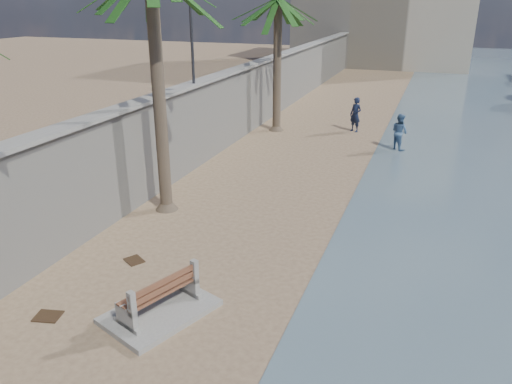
# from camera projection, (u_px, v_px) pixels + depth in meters

# --- Properties ---
(ground_plane) EXTENTS (140.00, 140.00, 0.00)m
(ground_plane) POSITION_uv_depth(u_px,v_px,m) (159.00, 371.00, 9.99)
(ground_plane) COLOR #8F7357
(seawall) EXTENTS (0.45, 70.00, 3.50)m
(seawall) POSITION_uv_depth(u_px,v_px,m) (257.00, 95.00, 28.49)
(seawall) COLOR gray
(seawall) RESTS_ON ground_plane
(wall_cap) EXTENTS (0.80, 70.00, 0.12)m
(wall_cap) POSITION_uv_depth(u_px,v_px,m) (257.00, 63.00, 27.83)
(wall_cap) COLOR gray
(wall_cap) RESTS_ON seawall
(bench_far) EXTENTS (2.47, 2.93, 1.04)m
(bench_far) POSITION_uv_depth(u_px,v_px,m) (159.00, 298.00, 11.60)
(bench_far) COLOR gray
(bench_far) RESTS_ON ground_plane
(palm_back) EXTENTS (5.00, 5.00, 7.75)m
(palm_back) POSITION_uv_depth(u_px,v_px,m) (278.00, 1.00, 25.49)
(palm_back) COLOR brown
(palm_back) RESTS_ON ground_plane
(streetlight) EXTENTS (0.28, 0.28, 5.12)m
(streetlight) POSITION_uv_depth(u_px,v_px,m) (190.00, 6.00, 19.68)
(streetlight) COLOR #2D2D33
(streetlight) RESTS_ON wall_cap
(person_a) EXTENTS (0.94, 0.85, 2.17)m
(person_a) POSITION_uv_depth(u_px,v_px,m) (356.00, 112.00, 27.30)
(person_a) COLOR #121A33
(person_a) RESTS_ON ground_plane
(person_b) EXTENTS (1.19, 1.17, 1.95)m
(person_b) POSITION_uv_depth(u_px,v_px,m) (400.00, 130.00, 24.10)
(person_b) COLOR #456790
(person_b) RESTS_ON ground_plane
(debris_b) EXTENTS (0.69, 0.60, 0.03)m
(debris_b) POSITION_uv_depth(u_px,v_px,m) (48.00, 316.00, 11.66)
(debris_b) COLOR #382616
(debris_b) RESTS_ON ground_plane
(debris_d) EXTENTS (0.69, 0.66, 0.03)m
(debris_d) POSITION_uv_depth(u_px,v_px,m) (134.00, 260.00, 14.13)
(debris_d) COLOR #382616
(debris_d) RESTS_ON ground_plane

